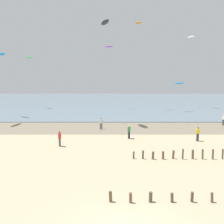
{
  "coord_description": "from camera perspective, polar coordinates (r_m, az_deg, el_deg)",
  "views": [
    {
      "loc": [
        -0.77,
        -10.2,
        7.37
      ],
      "look_at": [
        -0.86,
        12.61,
        4.02
      ],
      "focal_mm": 37.55,
      "sensor_mm": 36.0,
      "label": 1
    }
  ],
  "objects": [
    {
      "name": "person_mid_beach",
      "position": [
        29.24,
        20.39,
        -4.93
      ],
      "size": [
        0.49,
        0.38,
        1.71
      ],
      "color": "#383842",
      "rests_on": "ground"
    },
    {
      "name": "wet_sand_strip",
      "position": [
        34.84,
        1.5,
        -3.85
      ],
      "size": [
        120.0,
        8.36,
        0.01
      ],
      "primitive_type": "cube",
      "color": "#7A6D59",
      "rests_on": "ground"
    },
    {
      "name": "person_by_waterline",
      "position": [
        28.63,
        4.4,
        -4.7
      ],
      "size": [
        0.37,
        0.51,
        1.71
      ],
      "color": "#232328",
      "rests_on": "ground"
    },
    {
      "name": "kite_aloft_8",
      "position": [
        37.54,
        -1.47,
        20.99
      ],
      "size": [
        1.8,
        3.37,
        0.75
      ],
      "primitive_type": "ellipsoid",
      "rotation": [
        -0.25,
        0.0,
        1.8
      ],
      "color": "black"
    },
    {
      "name": "groyne_near",
      "position": [
        15.67,
        20.09,
        -18.87
      ],
      "size": [
        11.11,
        0.32,
        0.79
      ],
      "color": "brown",
      "rests_on": "ground"
    },
    {
      "name": "kite_aloft_1",
      "position": [
        56.06,
        6.67,
        20.76
      ],
      "size": [
        1.68,
        1.89,
        0.53
      ],
      "primitive_type": "ellipsoid",
      "rotation": [
        -0.44,
        0.0,
        5.37
      ],
      "color": "orange"
    },
    {
      "name": "kite_aloft_4",
      "position": [
        52.69,
        16.23,
        6.78
      ],
      "size": [
        2.23,
        0.92,
        0.36
      ],
      "primitive_type": "ellipsoid",
      "rotation": [
        -0.01,
        0.0,
        0.1
      ],
      "color": "#2384D1"
    },
    {
      "name": "sea",
      "position": [
        73.59,
        0.83,
        2.64
      ],
      "size": [
        160.0,
        70.0,
        0.1
      ],
      "primitive_type": "cube",
      "color": "slate",
      "rests_on": "ground"
    },
    {
      "name": "kite_aloft_9",
      "position": [
        48.57,
        -25.25,
        12.66
      ],
      "size": [
        2.69,
        2.26,
        0.75
      ],
      "primitive_type": "ellipsoid",
      "rotation": [
        0.46,
        0.0,
        2.54
      ],
      "color": "#2384D1"
    },
    {
      "name": "kite_aloft_3",
      "position": [
        59.95,
        -19.17,
        12.54
      ],
      "size": [
        2.18,
        2.36,
        0.64
      ],
      "primitive_type": "ellipsoid",
      "rotation": [
        0.39,
        0.0,
        5.41
      ],
      "color": "green"
    },
    {
      "name": "groyne_mid",
      "position": [
        23.5,
        23.07,
        -9.55
      ],
      "size": [
        13.8,
        0.38,
        0.99
      ],
      "color": "brown",
      "rests_on": "ground"
    },
    {
      "name": "person_trailing_behind",
      "position": [
        33.77,
        -2.45,
        -2.67
      ],
      "size": [
        0.55,
        0.3,
        1.71
      ],
      "color": "#4C4C56",
      "rests_on": "ground"
    },
    {
      "name": "person_nearest_camera",
      "position": [
        26.01,
        -12.41,
        -6.21
      ],
      "size": [
        0.38,
        0.5,
        1.71
      ],
      "color": "#4C4C56",
      "rests_on": "ground"
    },
    {
      "name": "kite_aloft_2",
      "position": [
        60.79,
        18.91,
        16.92
      ],
      "size": [
        1.76,
        2.41,
        0.49
      ],
      "primitive_type": "ellipsoid",
      "rotation": [
        0.17,
        0.0,
        5.19
      ],
      "color": "white"
    },
    {
      "name": "kite_aloft_10",
      "position": [
        55.86,
        -0.54,
        15.64
      ],
      "size": [
        1.99,
        0.95,
        0.35
      ],
      "primitive_type": "ellipsoid",
      "rotation": [
        0.07,
        0.0,
        2.97
      ],
      "color": "purple"
    }
  ]
}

